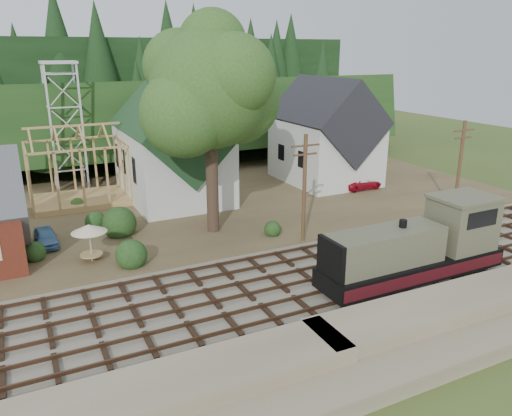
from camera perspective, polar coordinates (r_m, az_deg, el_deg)
name	(u,v)px	position (r m, az deg, el deg)	size (l,w,h in m)	color
ground	(246,295)	(29.08, -1.18, -9.87)	(140.00, 140.00, 0.00)	#384C1E
embankment	(330,378)	(22.82, 8.48, -18.65)	(64.00, 5.00, 1.60)	#7F7259
railroad_bed	(246,293)	(29.04, -1.18, -9.73)	(64.00, 11.00, 0.16)	#726B5B
village_flat	(159,207)	(44.79, -11.05, 0.08)	(64.00, 26.00, 0.30)	brown
hillside	(107,158)	(67.61, -16.62, 5.47)	(70.00, 28.00, 8.00)	#1E3F19
ridge	(88,139)	(83.18, -18.64, 7.46)	(80.00, 20.00, 12.00)	black
church	(172,146)	(45.68, -9.57, 7.02)	(8.40, 15.17, 13.00)	silver
farmhouse	(325,137)	(52.00, 7.92, 8.02)	(8.40, 10.80, 10.60)	silver
timber_frame	(77,170)	(46.74, -19.73, 4.06)	(8.20, 6.20, 6.99)	tan
lattice_tower	(61,87)	(51.70, -21.40, 12.72)	(3.20, 3.20, 12.12)	silver
big_tree	(212,97)	(36.05, -5.10, 12.48)	(10.90, 8.40, 14.70)	#38281E
telegraph_pole_near	(304,188)	(34.94, 5.54, 2.34)	(2.20, 0.28, 8.00)	#4C331E
telegraph_pole_far	(460,166)	(44.54, 22.24, 4.44)	(2.20, 0.28, 8.00)	#4C331E
locomotive	(419,249)	(31.33, 18.16, -4.43)	(12.00, 3.00, 4.80)	black
car_blue	(46,237)	(37.97, -22.89, -3.05)	(1.44, 3.57, 1.22)	#5989BE
car_red	(361,183)	(50.20, 11.96, 2.79)	(1.90, 4.12, 1.14)	#AF0E20
patio_set	(89,230)	(33.60, -18.55, -2.40)	(2.25, 2.25, 2.51)	silver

